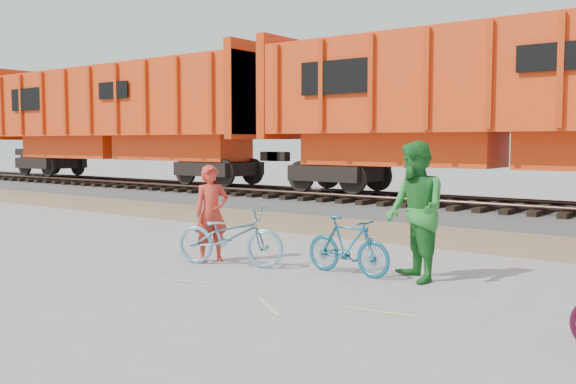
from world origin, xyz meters
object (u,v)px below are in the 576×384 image
at_px(bicycle_teal, 348,246).
at_px(person_man, 415,211).
at_px(person_solo, 212,213).
at_px(hopper_car_left, 124,116).
at_px(hopper_car_center, 511,102).
at_px(bicycle_blue, 230,236).

bearing_deg(bicycle_teal, person_man, -76.03).
bearing_deg(person_solo, hopper_car_left, 85.28).
bearing_deg(bicycle_teal, hopper_car_center, 4.18).
distance_m(hopper_car_center, person_solo, 8.99).
xyz_separation_m(hopper_car_center, person_solo, (-2.20, -8.43, -2.20)).
height_order(person_solo, person_man, person_man).
height_order(bicycle_blue, bicycle_teal, bicycle_blue).
xyz_separation_m(hopper_car_left, bicycle_teal, (15.21, -7.99, -2.56)).
xyz_separation_m(bicycle_teal, person_solo, (-2.41, -0.44, 0.37)).
relative_size(hopper_car_left, person_man, 6.90).
distance_m(bicycle_teal, person_solo, 2.48).
xyz_separation_m(hopper_car_left, hopper_car_center, (15.00, 0.00, 0.00)).
distance_m(hopper_car_left, person_solo, 15.49).
height_order(bicycle_blue, person_man, person_man).
distance_m(hopper_car_center, bicycle_teal, 8.40).
relative_size(person_solo, person_man, 0.80).
distance_m(bicycle_blue, person_solo, 0.60).
relative_size(bicycle_blue, person_man, 0.91).
xyz_separation_m(bicycle_blue, person_man, (2.91, 0.74, 0.53)).
bearing_deg(hopper_car_center, bicycle_teal, -88.48).
bearing_deg(bicycle_teal, bicycle_blue, 108.43).
xyz_separation_m(hopper_car_left, person_solo, (12.80, -8.43, -2.20)).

